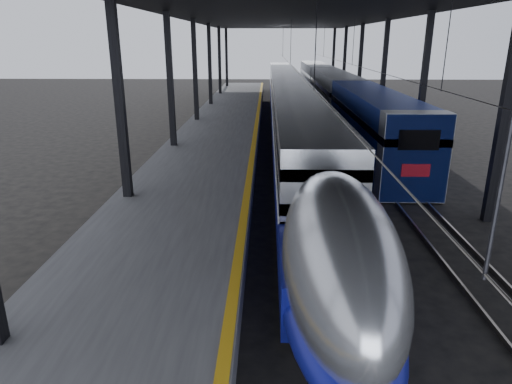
{
  "coord_description": "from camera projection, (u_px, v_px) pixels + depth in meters",
  "views": [
    {
      "loc": [
        0.16,
        -13.45,
        7.36
      ],
      "look_at": [
        -0.24,
        2.63,
        2.0
      ],
      "focal_mm": 32.0,
      "sensor_mm": 36.0,
      "label": 1
    }
  ],
  "objects": [
    {
      "name": "second_train",
      "position": [
        334.0,
        94.0,
        46.69
      ],
      "size": [
        3.1,
        56.05,
        4.27
      ],
      "color": "navy",
      "rests_on": "ground"
    },
    {
      "name": "platform",
      "position": [
        218.0,
        137.0,
        33.98
      ],
      "size": [
        6.0,
        80.0,
        1.0
      ],
      "primitive_type": "cube",
      "color": "#4C4C4F",
      "rests_on": "ground"
    },
    {
      "name": "ground",
      "position": [
        261.0,
        274.0,
        15.09
      ],
      "size": [
        160.0,
        160.0,
        0.0
      ],
      "primitive_type": "plane",
      "color": "black",
      "rests_on": "ground"
    },
    {
      "name": "rails",
      "position": [
        325.0,
        143.0,
        33.93
      ],
      "size": [
        6.52,
        80.0,
        0.16
      ],
      "color": "slate",
      "rests_on": "ground"
    },
    {
      "name": "tgv_train",
      "position": [
        290.0,
        109.0,
        37.68
      ],
      "size": [
        2.95,
        65.2,
        4.23
      ],
      "color": "#B0B2B7",
      "rests_on": "ground"
    },
    {
      "name": "yellow_strip",
      "position": [
        256.0,
        131.0,
        33.76
      ],
      "size": [
        0.3,
        80.0,
        0.01
      ],
      "primitive_type": "cube",
      "color": "gold",
      "rests_on": "platform"
    },
    {
      "name": "canopy",
      "position": [
        294.0,
        13.0,
        31.13
      ],
      "size": [
        18.0,
        75.0,
        9.47
      ],
      "color": "black",
      "rests_on": "ground"
    }
  ]
}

